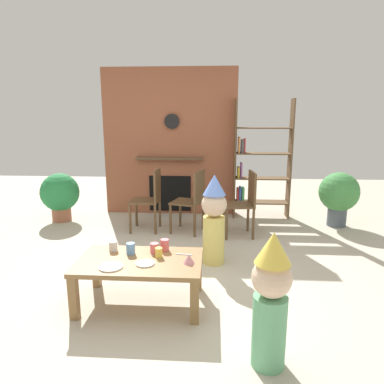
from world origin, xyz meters
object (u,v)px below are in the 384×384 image
object	(u,v)px
paper_cup_near_left	(165,245)
child_with_cone_hat	(271,297)
potted_plant_tall	(339,194)
birthday_cake_slice	(189,259)
dining_chair_middle	(193,198)
paper_plate_rear	(111,267)
dining_chair_left	(151,196)
child_in_pink	(214,217)
paper_cup_far_left	(154,248)
bookshelf	(258,165)
paper_cup_near_right	(131,248)
paper_cup_center	(159,252)
coffee_table	(140,266)
dining_chair_right	(245,200)
paper_plate_front	(145,263)
potted_plant_short	(60,194)
paper_cup_far_right	(113,246)

from	to	relation	value
paper_cup_near_left	child_with_cone_hat	bearing A→B (deg)	-49.18
child_with_cone_hat	potted_plant_tall	distance (m)	3.47
child_with_cone_hat	birthday_cake_slice	bearing A→B (deg)	-13.89
child_with_cone_hat	dining_chair_middle	size ratio (longest dim) A/B	1.04
paper_plate_rear	dining_chair_left	distance (m)	2.19
paper_plate_rear	dining_chair_left	world-z (taller)	dining_chair_left
child_in_pink	potted_plant_tall	bearing A→B (deg)	163.47
paper_plate_rear	potted_plant_tall	xyz separation A→B (m)	(2.71, 2.58, 0.07)
dining_chair_middle	potted_plant_tall	size ratio (longest dim) A/B	1.10
dining_chair_left	dining_chair_middle	xyz separation A→B (m)	(0.61, -0.06, 0.00)
dining_chair_middle	paper_cup_far_left	bearing A→B (deg)	98.88
bookshelf	paper_cup_near_right	size ratio (longest dim) A/B	18.62
paper_cup_near_left	paper_cup_center	size ratio (longest dim) A/B	1.24
bookshelf	paper_cup_center	xyz separation A→B (m)	(-1.18, -2.75, -0.42)
coffee_table	paper_plate_rear	distance (m)	0.28
paper_cup_near_right	dining_chair_right	bearing A→B (deg)	56.13
paper_plate_front	child_in_pink	distance (m)	1.17
potted_plant_short	coffee_table	bearing A→B (deg)	-53.32
birthday_cake_slice	potted_plant_short	size ratio (longest dim) A/B	0.13
child_with_cone_hat	dining_chair_left	xyz separation A→B (m)	(-1.27, 2.74, 0.02)
child_with_cone_hat	potted_plant_tall	bearing A→B (deg)	-79.87
paper_cup_far_right	potted_plant_short	bearing A→B (deg)	124.13
paper_cup_far_left	paper_cup_center	bearing A→B (deg)	-60.74
paper_cup_far_right	potted_plant_tall	world-z (taller)	potted_plant_tall
dining_chair_left	birthday_cake_slice	bearing A→B (deg)	110.23
dining_chair_left	potted_plant_short	world-z (taller)	dining_chair_left
paper_plate_rear	dining_chair_left	size ratio (longest dim) A/B	0.22
child_with_cone_hat	dining_chair_right	xyz separation A→B (m)	(0.05, 2.60, 0.02)
bookshelf	paper_cup_far_left	distance (m)	2.95
birthday_cake_slice	paper_cup_near_right	bearing A→B (deg)	162.31
birthday_cake_slice	child_in_pink	bearing A→B (deg)	77.87
child_with_cone_hat	child_in_pink	world-z (taller)	child_in_pink
paper_plate_rear	potted_plant_short	size ratio (longest dim) A/B	0.26
paper_cup_near_right	paper_cup_far_left	size ratio (longest dim) A/B	1.14
paper_cup_center	paper_plate_rear	xyz separation A→B (m)	(-0.36, -0.24, -0.04)
paper_cup_far_right	dining_chair_right	world-z (taller)	dining_chair_right
paper_cup_center	paper_cup_far_right	distance (m)	0.46
paper_cup_far_left	paper_plate_front	world-z (taller)	paper_cup_far_left
coffee_table	dining_chair_middle	world-z (taller)	dining_chair_middle
paper_plate_rear	potted_plant_short	world-z (taller)	potted_plant_short
potted_plant_tall	coffee_table	bearing A→B (deg)	-136.17
dining_chair_left	paper_cup_far_left	bearing A→B (deg)	102.70
bookshelf	child_in_pink	world-z (taller)	bookshelf
coffee_table	paper_cup_center	xyz separation A→B (m)	(0.16, 0.07, 0.11)
bookshelf	birthday_cake_slice	bearing A→B (deg)	-107.43
coffee_table	paper_cup_near_right	world-z (taller)	paper_cup_near_right
birthday_cake_slice	potted_plant_short	bearing A→B (deg)	132.25
paper_cup_far_right	paper_cup_near_left	bearing A→B (deg)	4.51
paper_cup_center	potted_plant_short	xyz separation A→B (m)	(-1.94, 2.32, -0.02)
paper_cup_center	dining_chair_left	xyz separation A→B (m)	(-0.42, 1.94, 0.06)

